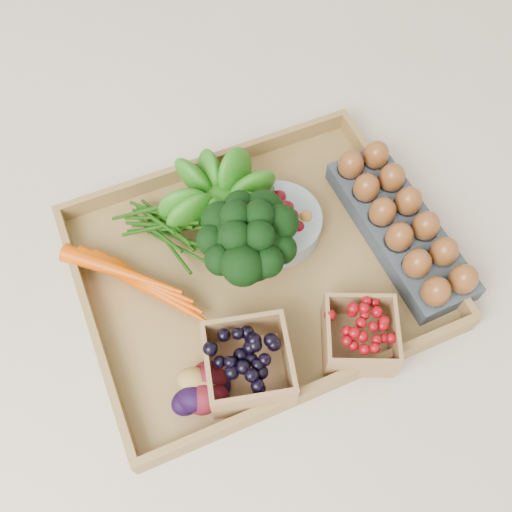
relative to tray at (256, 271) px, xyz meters
name	(u,v)px	position (x,y,z in m)	size (l,w,h in m)	color
ground	(256,273)	(0.00, 0.00, -0.01)	(4.00, 4.00, 0.00)	beige
tray	(256,271)	(0.00, 0.00, 0.00)	(0.55, 0.45, 0.01)	olive
carrots	(136,279)	(-0.19, 0.05, 0.03)	(0.20, 0.15, 0.05)	#CB4200
lettuce	(219,199)	(-0.02, 0.11, 0.07)	(0.13, 0.13, 0.13)	#12540D
broccoli	(248,254)	(-0.01, 0.00, 0.07)	(0.16, 0.16, 0.12)	black
cherry_bowl	(277,223)	(0.06, 0.06, 0.03)	(0.15, 0.15, 0.04)	#8C9EA5
egg_carton	(400,229)	(0.25, -0.03, 0.03)	(0.11, 0.31, 0.04)	#323A40
potatoes	(203,388)	(-0.15, -0.16, 0.04)	(0.12, 0.12, 0.07)	#440B12
punnet_blackberry	(248,364)	(-0.08, -0.16, 0.05)	(0.12, 0.12, 0.08)	black
punnet_raspberry	(359,335)	(0.09, -0.18, 0.04)	(0.10, 0.10, 0.07)	#6F0409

